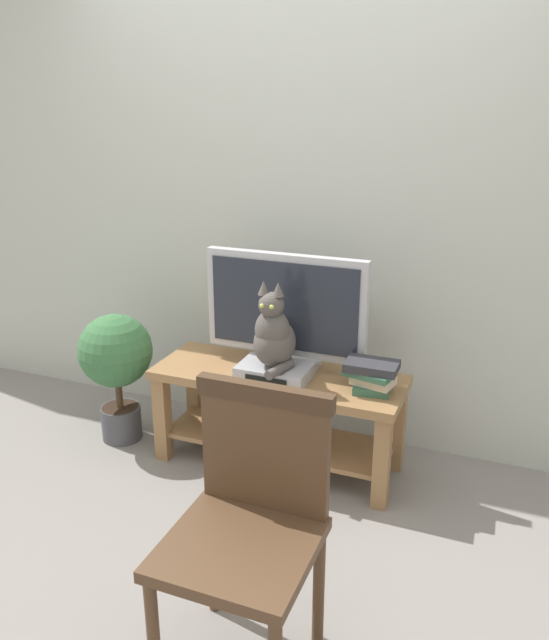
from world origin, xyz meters
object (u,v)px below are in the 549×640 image
(tv, at_px, (285,310))
(wooden_chair, at_px, (250,511))
(media_box, at_px, (275,372))
(cat, at_px, (274,335))
(potted_plant, at_px, (116,361))
(tv_stand, at_px, (278,401))
(book_stack, at_px, (372,375))

(tv, height_order, wooden_chair, tv)
(media_box, distance_m, cat, 0.19)
(media_box, height_order, cat, cat)
(media_box, height_order, potted_plant, potted_plant)
(tv_stand, relative_size, cat, 2.91)
(tv_stand, height_order, wooden_chair, wooden_chair)
(wooden_chair, bearing_deg, tv_stand, 107.10)
(media_box, relative_size, potted_plant, 0.48)
(tv, height_order, media_box, tv)
(media_box, bearing_deg, potted_plant, -178.74)
(tv, relative_size, wooden_chair, 0.87)
(wooden_chair, bearing_deg, media_box, 107.79)
(cat, xyz_separation_m, wooden_chair, (0.34, -1.05, -0.18))
(potted_plant, bearing_deg, media_box, 1.26)
(media_box, distance_m, wooden_chair, 1.11)
(book_stack, bearing_deg, tv_stand, 176.14)
(book_stack, bearing_deg, potted_plant, -178.06)
(cat, xyz_separation_m, potted_plant, (-0.89, -0.01, -0.27))
(tv_stand, xyz_separation_m, book_stack, (0.47, -0.03, 0.23))
(media_box, bearing_deg, tv, 91.41)
(tv, height_order, cat, tv)
(cat, height_order, book_stack, cat)
(tv_stand, bearing_deg, cat, -86.13)
(tv, xyz_separation_m, potted_plant, (-0.89, -0.17, -0.34))
(tv, distance_m, media_box, 0.30)
(tv_stand, xyz_separation_m, potted_plant, (-0.89, -0.08, 0.11))
(tv_stand, bearing_deg, book_stack, -3.86)
(tv_stand, xyz_separation_m, tv, (0.00, 0.09, 0.45))
(tv_stand, distance_m, tv, 0.46)
(tv, relative_size, book_stack, 3.29)
(tv_stand, distance_m, media_box, 0.19)
(book_stack, xyz_separation_m, potted_plant, (-1.35, -0.05, -0.12))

